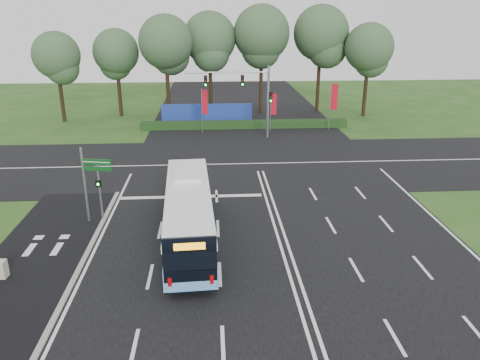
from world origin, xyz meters
name	(u,v)px	position (x,y,z in m)	size (l,w,h in m)	color
ground	(275,227)	(0.00, 0.00, 0.00)	(120.00, 120.00, 0.00)	#254B19
road_main	(275,227)	(0.00, 0.00, 0.02)	(20.00, 120.00, 0.04)	black
road_cross	(255,164)	(0.00, 12.00, 0.03)	(120.00, 14.00, 0.05)	black
bike_path	(37,259)	(-12.50, -3.00, 0.03)	(5.00, 18.00, 0.06)	black
kerb_strip	(85,257)	(-10.10, -3.00, 0.06)	(0.25, 18.00, 0.12)	gray
city_bus	(189,214)	(-4.86, -1.44, 1.63)	(2.92, 11.39, 3.24)	#5E9EDA
pedestrian_signal	(100,191)	(-10.20, 1.71, 1.88)	(0.31, 0.42, 3.44)	gray
street_sign	(90,177)	(-10.59, 1.37, 2.85)	(1.76, 0.45, 4.60)	gray
utility_cabinet	(1,270)	(-13.54, -4.65, 0.46)	(0.55, 0.46, 0.92)	beige
banner_flag_left	(204,105)	(-4.23, 22.48, 2.99)	(0.63, 0.32, 4.58)	gray
banner_flag_mid	(273,106)	(2.80, 22.78, 2.66)	(0.59, 0.14, 4.04)	gray
banner_flag_right	(333,100)	(9.05, 22.98, 3.25)	(0.69, 0.33, 5.01)	gray
traffic_light_gantry	(250,91)	(0.21, 20.50, 4.66)	(8.41, 0.28, 7.00)	gray
hedge	(244,125)	(0.00, 24.50, 0.40)	(22.00, 1.20, 0.80)	#163212
blue_hoarding	(207,114)	(-4.00, 27.00, 1.10)	(10.00, 0.30, 2.20)	navy
eucalyptus_row	(232,41)	(-0.99, 31.53, 8.62)	(40.22, 9.65, 12.71)	black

